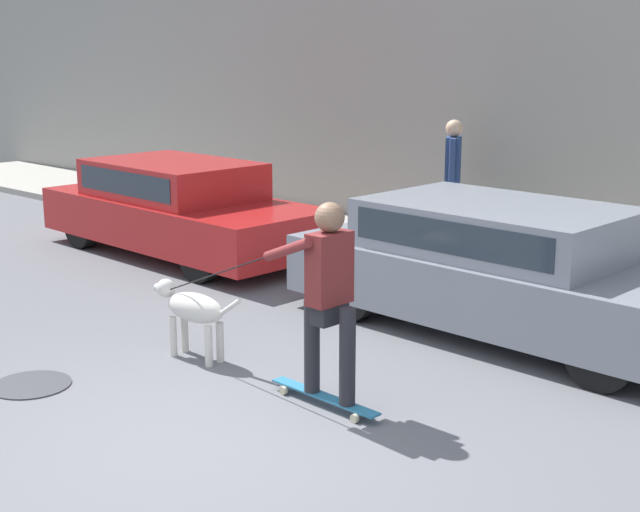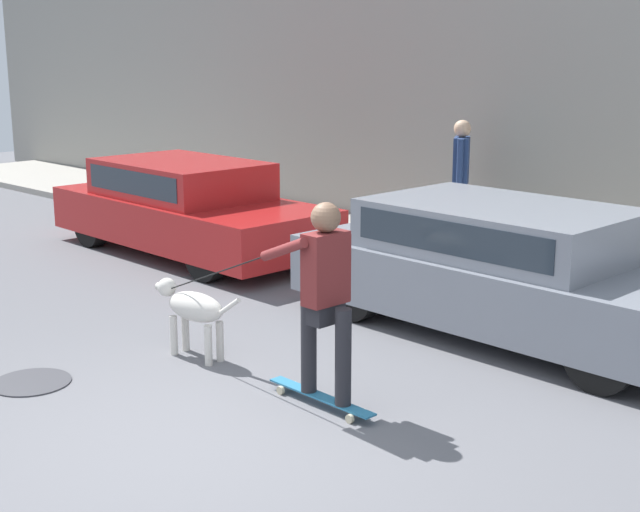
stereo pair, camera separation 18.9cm
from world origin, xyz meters
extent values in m
plane|color=slate|center=(0.00, 0.00, 0.00)|extent=(36.00, 36.00, 0.00)
cube|color=#A39E93|center=(0.00, 5.91, 0.06)|extent=(30.00, 2.28, 0.11)
cylinder|color=black|center=(-3.41, 4.45, 0.32)|extent=(0.65, 0.22, 0.65)
cylinder|color=black|center=(-3.46, 2.95, 0.32)|extent=(0.65, 0.22, 0.65)
cylinder|color=black|center=(-6.10, 4.55, 0.32)|extent=(0.65, 0.22, 0.65)
cylinder|color=black|center=(-6.15, 3.05, 0.32)|extent=(0.65, 0.22, 0.65)
cube|color=#B21E1E|center=(-4.78, 3.75, 0.49)|extent=(4.40, 1.90, 0.58)
cube|color=#B21E1E|center=(-4.95, 3.76, 1.02)|extent=(2.36, 1.65, 0.49)
cube|color=#28333D|center=(-4.98, 2.97, 1.05)|extent=(2.02, 0.09, 0.31)
cylinder|color=black|center=(1.65, 2.92, 0.31)|extent=(0.63, 0.22, 0.63)
cylinder|color=black|center=(-1.07, 4.58, 0.31)|extent=(0.63, 0.22, 0.63)
cylinder|color=black|center=(-1.13, 3.02, 0.31)|extent=(0.63, 0.22, 0.63)
cube|color=gray|center=(0.29, 3.75, 0.49)|extent=(4.55, 1.96, 0.61)
cube|color=gray|center=(0.11, 3.76, 1.04)|extent=(2.56, 1.71, 0.48)
cube|color=#28333D|center=(0.08, 2.94, 1.06)|extent=(2.21, 0.09, 0.31)
cylinder|color=beige|center=(-1.62, 1.06, 0.19)|extent=(0.07, 0.07, 0.37)
cylinder|color=beige|center=(-1.63, 1.21, 0.19)|extent=(0.07, 0.07, 0.37)
cylinder|color=beige|center=(-1.17, 1.10, 0.19)|extent=(0.07, 0.07, 0.37)
cylinder|color=beige|center=(-1.18, 1.25, 0.19)|extent=(0.07, 0.07, 0.37)
ellipsoid|color=beige|center=(-1.40, 1.15, 0.48)|extent=(0.67, 0.32, 0.27)
sphere|color=beige|center=(-1.77, 1.12, 0.60)|extent=(0.17, 0.17, 0.17)
cylinder|color=beige|center=(-1.85, 1.12, 0.59)|extent=(0.10, 0.09, 0.08)
cylinder|color=beige|center=(-0.98, 1.19, 0.56)|extent=(0.27, 0.06, 0.20)
cylinder|color=beige|center=(-0.21, 1.07, 0.04)|extent=(0.07, 0.03, 0.07)
cylinder|color=beige|center=(-0.20, 1.22, 0.04)|extent=(0.07, 0.03, 0.07)
cylinder|color=beige|center=(0.58, 1.03, 0.04)|extent=(0.07, 0.03, 0.07)
cylinder|color=beige|center=(0.59, 1.18, 0.04)|extent=(0.07, 0.03, 0.07)
cube|color=teal|center=(0.19, 1.13, 0.08)|extent=(1.10, 0.17, 0.02)
cylinder|color=#232328|center=(0.05, 1.13, 0.47)|extent=(0.13, 0.13, 0.77)
cylinder|color=#232328|center=(0.44, 1.11, 0.47)|extent=(0.13, 0.13, 0.77)
cube|color=#232328|center=(0.25, 1.12, 0.78)|extent=(0.17, 0.29, 0.15)
cube|color=maroon|center=(0.25, 1.12, 1.13)|extent=(0.20, 0.37, 0.56)
sphere|color=brown|center=(0.25, 1.12, 1.53)|extent=(0.23, 0.23, 0.23)
cylinder|color=maroon|center=(0.26, 1.34, 1.10)|extent=(0.08, 0.08, 0.53)
cylinder|color=maroon|center=(-0.01, 0.93, 1.27)|extent=(0.53, 0.14, 0.27)
cylinder|color=black|center=(-1.02, 1.04, 0.88)|extent=(1.52, 0.18, 0.61)
cylinder|color=#3D4760|center=(-2.14, 6.32, 0.54)|extent=(0.14, 0.14, 0.86)
cylinder|color=#3D4760|center=(-2.06, 6.19, 0.54)|extent=(0.14, 0.14, 0.86)
cube|color=navy|center=(-2.10, 6.25, 1.29)|extent=(0.37, 0.43, 0.63)
cylinder|color=navy|center=(-2.22, 6.46, 1.30)|extent=(0.09, 0.09, 0.60)
cylinder|color=navy|center=(-1.98, 6.05, 1.30)|extent=(0.09, 0.09, 0.60)
sphere|color=tan|center=(-2.10, 6.25, 1.71)|extent=(0.23, 0.23, 0.23)
cube|color=black|center=(-2.22, 6.46, 0.84)|extent=(0.22, 0.28, 0.32)
cylinder|color=#38383D|center=(-1.92, -0.21, 0.01)|extent=(0.66, 0.66, 0.01)
camera|label=1|loc=(4.60, -3.78, 2.77)|focal=50.00mm
camera|label=2|loc=(4.74, -3.65, 2.77)|focal=50.00mm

